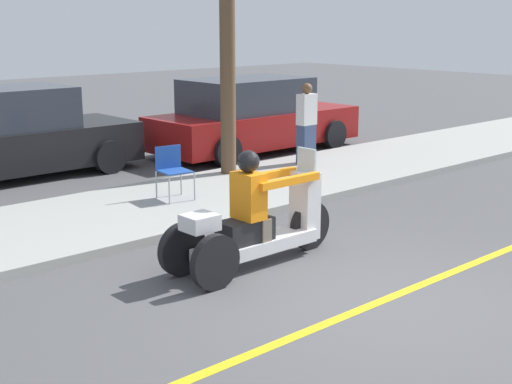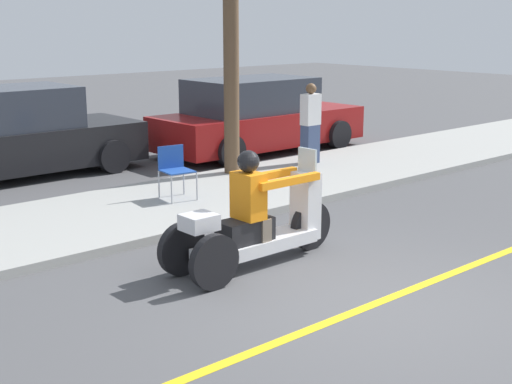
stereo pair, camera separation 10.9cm
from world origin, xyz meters
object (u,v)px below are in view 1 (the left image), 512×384
object	(u,v)px
spectator_near_curb	(306,125)
parked_car_lot_right	(253,117)
tree_trunk	(228,84)
folding_chair_set_back	(172,167)
parked_car_lot_far	(9,136)
motorcycle_trike	(255,225)

from	to	relation	value
spectator_near_curb	parked_car_lot_right	distance (m)	2.16
spectator_near_curb	tree_trunk	size ratio (longest dim) A/B	0.48
spectator_near_curb	folding_chair_set_back	bearing A→B (deg)	-170.96
spectator_near_curb	folding_chair_set_back	xyz separation A→B (m)	(-3.61, -0.57, -0.25)
folding_chair_set_back	spectator_near_curb	bearing A→B (deg)	9.04
spectator_near_curb	tree_trunk	bearing A→B (deg)	169.66
spectator_near_curb	parked_car_lot_far	xyz separation A→B (m)	(-4.64, 3.13, -0.09)
motorcycle_trike	spectator_near_curb	xyz separation A→B (m)	(4.52, 3.55, 0.37)
motorcycle_trike	parked_car_lot_right	size ratio (longest dim) A/B	0.49
folding_chair_set_back	tree_trunk	xyz separation A→B (m)	(1.89, 0.89, 1.11)
motorcycle_trike	tree_trunk	distance (m)	4.93
parked_car_lot_right	tree_trunk	world-z (taller)	tree_trunk
parked_car_lot_far	parked_car_lot_right	bearing A→B (deg)	-11.24
motorcycle_trike	parked_car_lot_far	bearing A→B (deg)	91.09
tree_trunk	parked_car_lot_right	bearing A→B (deg)	39.37
spectator_near_curb	parked_car_lot_far	distance (m)	5.60
motorcycle_trike	parked_car_lot_right	world-z (taller)	parked_car_lot_right
motorcycle_trike	tree_trunk	xyz separation A→B (m)	(2.80, 3.86, 1.23)
parked_car_lot_right	tree_trunk	bearing A→B (deg)	-140.63
motorcycle_trike	parked_car_lot_far	size ratio (longest dim) A/B	0.53
folding_chair_set_back	tree_trunk	size ratio (longest dim) A/B	0.25
motorcycle_trike	spectator_near_curb	bearing A→B (deg)	38.17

